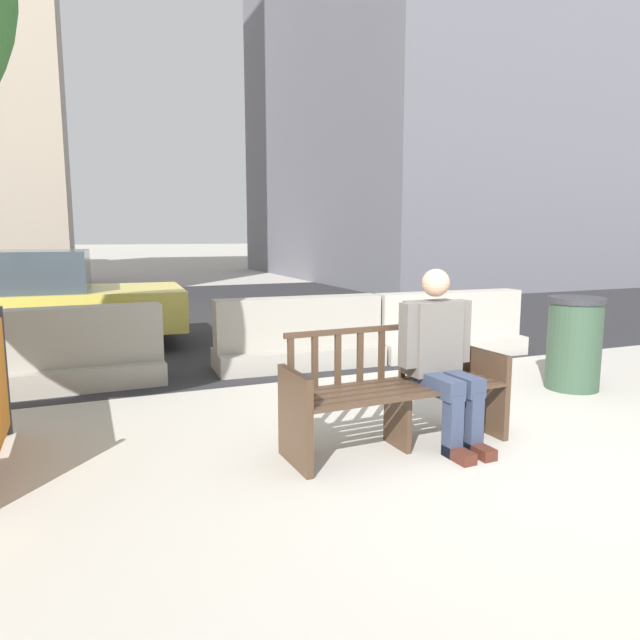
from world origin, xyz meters
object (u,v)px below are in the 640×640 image
jersey_barrier_centre (299,339)px  trash_bin (574,343)px  jersey_barrier_right (449,330)px  car_taxi_near (26,302)px  street_bench (396,394)px  seated_person (440,353)px  jersey_barrier_left (61,356)px

jersey_barrier_centre → trash_bin: trash_bin is taller
jersey_barrier_right → car_taxi_near: bearing=154.3°
street_bench → jersey_barrier_centre: bearing=85.0°
street_bench → car_taxi_near: size_ratio=0.42×
seated_person → jersey_barrier_right: size_ratio=0.65×
jersey_barrier_centre → jersey_barrier_right: 2.04m
street_bench → trash_bin: 2.59m
jersey_barrier_right → car_taxi_near: size_ratio=0.50×
trash_bin → jersey_barrier_centre: bearing=138.6°
car_taxi_near → seated_person: bearing=-57.8°
street_bench → seated_person: 0.46m
jersey_barrier_centre → car_taxi_near: bearing=142.9°
street_bench → jersey_barrier_centre: (0.24, 2.70, -0.06)m
seated_person → jersey_barrier_right: bearing=53.6°
jersey_barrier_centre → car_taxi_near: size_ratio=0.49×
seated_person → jersey_barrier_centre: seated_person is taller
jersey_barrier_left → jersey_barrier_centre: bearing=-0.0°
jersey_barrier_right → trash_bin: trash_bin is taller
jersey_barrier_centre → trash_bin: size_ratio=2.15×
jersey_barrier_centre → jersey_barrier_left: bearing=180.0°
street_bench → jersey_barrier_right: street_bench is taller
street_bench → jersey_barrier_left: size_ratio=0.85×
jersey_barrier_centre → jersey_barrier_left: (-2.59, 0.00, 0.00)m
trash_bin → jersey_barrier_left: bearing=157.7°
jersey_barrier_centre → jersey_barrier_right: same height
car_taxi_near → jersey_barrier_left: bearing=-78.2°
street_bench → trash_bin: bearing=16.0°
jersey_barrier_left → jersey_barrier_right: (4.62, -0.13, 0.00)m
seated_person → car_taxi_near: size_ratio=0.32×
street_bench → car_taxi_near: (-2.83, 5.02, 0.27)m
seated_person → jersey_barrier_left: size_ratio=0.65×
street_bench → trash_bin: (2.49, 0.72, 0.08)m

